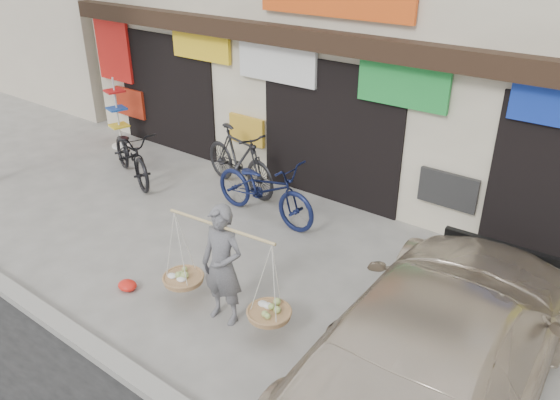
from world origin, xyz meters
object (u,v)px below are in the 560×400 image
Objects in this scene: street_vendor at (223,269)px; suv at (438,346)px; display_rack at (118,119)px; bike_1 at (239,159)px; bike_2 at (264,188)px; bike_0 at (131,154)px.

suv is (2.84, 0.32, 0.01)m from street_vendor.
suv is 3.34× the size of display_rack.
bike_1 is 1.35m from bike_2.
display_rack is at bearing 147.72° from street_vendor.
bike_2 is at bearing -7.91° from display_rack.
bike_2 reaches higher than bike_0.
street_vendor is 2.86m from suv.
street_vendor is at bearing -93.14° from bike_0.
street_vendor reaches higher than display_rack.
display_rack reaches higher than bike_1.
display_rack is at bearing -20.25° from suv.
bike_1 is at bearing -41.97° from bike_0.
bike_2 is at bearing -61.47° from bike_0.
display_rack is (-9.29, 2.96, -0.12)m from suv.
bike_2 is at bearing -30.71° from suv.
street_vendor is at bearing 3.85° from suv.
suv is at bearing -115.29° from bike_2.
street_vendor is 0.92× the size of bike_0.
bike_0 is 1.28× the size of display_rack.
bike_1 is 6.14m from suv.
bike_1 is 1.27× the size of display_rack.
display_rack is at bearing 84.96° from bike_2.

